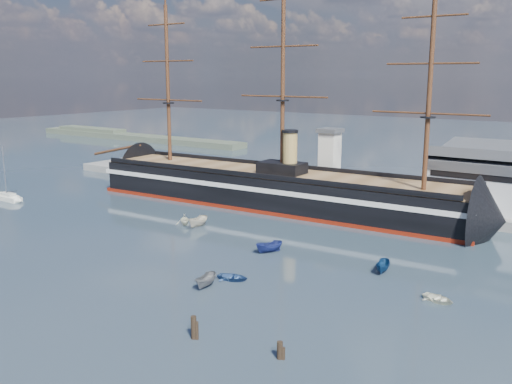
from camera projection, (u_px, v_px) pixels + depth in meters
The scene contains 15 objects.
ground at pixel (234, 228), 110.88m from camera, with size 600.00×600.00×0.00m, color #243846.
quay at pixel (361, 201), 133.97m from camera, with size 180.00×18.00×2.00m, color slate.
quay_tower at pixel (329, 159), 133.57m from camera, with size 5.00×5.00×15.00m.
shoreline at pixel (121, 135), 265.36m from camera, with size 120.00×10.00×4.00m.
warship at pixel (268, 188), 129.21m from camera, with size 113.27×20.76×53.94m.
sailboat at pixel (8, 197), 134.67m from camera, with size 8.08×2.40×12.92m.
motorboat_a at pixel (198, 227), 111.40m from camera, with size 6.31×2.31×2.52m, color beige.
motorboat_b at pixel (233, 280), 82.64m from camera, with size 2.83×1.13×1.32m, color #2D4D85.
motorboat_c at pixel (269, 253), 95.26m from camera, with size 5.90×2.16×2.36m, color navy.
motorboat_d at pixel (185, 225), 113.08m from camera, with size 6.44×2.79×2.36m, color silver.
motorboat_e at pixel (438, 302), 74.74m from camera, with size 2.69×1.07×1.25m, color white.
motorboat_f at pixel (383, 273), 85.74m from camera, with size 5.53×2.03×2.21m, color navy.
motorboat_g at pixel (206, 287), 79.77m from camera, with size 5.62×2.06×2.25m, color slate.
piling_near_right at pixel (194, 339), 64.33m from camera, with size 0.64×0.64×3.41m, color black.
piling_far_right at pixel (280, 359), 59.78m from camera, with size 0.64×0.64×2.63m, color black.
Camera 1 is at (65.50, -44.94, 29.25)m, focal length 40.00 mm.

